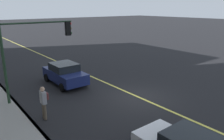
% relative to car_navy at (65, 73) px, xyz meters
% --- Properties ---
extents(ground, '(200.00, 200.00, 0.00)m').
position_rel_car_navy_xyz_m(ground, '(-5.24, -2.52, -0.81)').
color(ground, black).
extents(curb_edge, '(80.00, 0.16, 0.15)m').
position_rel_car_navy_xyz_m(curb_edge, '(-5.24, 4.03, -0.73)').
color(curb_edge, slate).
rests_on(curb_edge, ground).
extents(lane_stripe_center, '(80.00, 0.16, 0.01)m').
position_rel_car_navy_xyz_m(lane_stripe_center, '(-5.24, -2.52, -0.80)').
color(lane_stripe_center, '#D8CC4C').
rests_on(lane_stripe_center, ground).
extents(car_navy, '(4.11, 2.00, 1.58)m').
position_rel_car_navy_xyz_m(car_navy, '(0.00, 0.00, 0.00)').
color(car_navy, navy).
rests_on(car_navy, ground).
extents(pedestrian_with_backpack, '(0.42, 0.37, 1.77)m').
position_rel_car_navy_xyz_m(pedestrian_with_backpack, '(-4.36, 3.32, 0.24)').
color(pedestrian_with_backpack, brown).
rests_on(pedestrian_with_backpack, ground).
extents(traffic_light_mast, '(0.28, 4.41, 5.01)m').
position_rel_car_navy_xyz_m(traffic_light_mast, '(-1.47, 2.56, 2.67)').
color(traffic_light_mast, '#1E3823').
rests_on(traffic_light_mast, ground).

